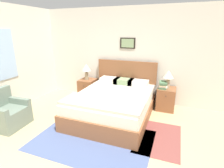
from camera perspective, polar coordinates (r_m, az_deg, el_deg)
wall_back at (r=4.97m, az=5.91°, el=9.16°), size 7.59×0.09×2.60m
wall_left at (r=5.00m, az=-30.87°, el=6.90°), size 0.08×5.69×2.60m
area_rug_main at (r=3.49m, az=-6.35°, el=-17.71°), size 2.18×1.45×0.01m
area_rug_bedside at (r=3.64m, az=14.94°, el=-16.61°), size 0.81×1.21×0.01m
bed at (r=4.20m, az=0.60°, el=-6.28°), size 1.69×2.17×1.17m
armchair at (r=4.40m, az=-31.08°, el=-8.34°), size 0.69×0.72×0.81m
nightstand_near_window at (r=5.35m, az=-7.89°, el=-1.49°), size 0.45×0.52×0.57m
nightstand_by_door at (r=4.76m, az=17.20°, el=-4.59°), size 0.45×0.52×0.57m
table_lamp_near_window at (r=5.19m, az=-8.38°, el=4.97°), size 0.26×0.26×0.47m
table_lamp_by_door at (r=4.56m, az=17.90°, el=2.59°), size 0.26×0.26×0.47m
book_thick_bottom at (r=4.61m, az=16.24°, el=-1.13°), size 0.19×0.25×0.04m
book_hardcover_middle at (r=4.60m, az=16.28°, el=-0.71°), size 0.23×0.24×0.03m
book_novel_upper at (r=4.59m, az=16.31°, el=-0.32°), size 0.17×0.27×0.03m
book_slim_near_top at (r=4.58m, az=16.34°, el=0.06°), size 0.20×0.25×0.03m
book_paperback_top at (r=4.57m, az=16.38°, el=0.49°), size 0.22×0.29×0.04m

